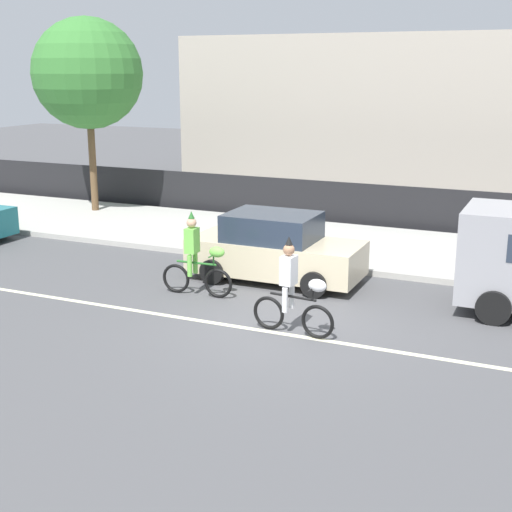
% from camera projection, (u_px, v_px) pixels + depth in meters
% --- Properties ---
extents(ground_plane, '(80.00, 80.00, 0.00)m').
position_uv_depth(ground_plane, '(285.00, 325.00, 14.22)').
color(ground_plane, '#4C4C4F').
extents(road_centre_line, '(36.00, 0.14, 0.01)m').
position_uv_depth(road_centre_line, '(276.00, 333.00, 13.77)').
color(road_centre_line, beige).
rests_on(road_centre_line, ground).
extents(sidewalk_curb, '(60.00, 5.00, 0.15)m').
position_uv_depth(sidewalk_curb, '(371.00, 248.00, 19.94)').
color(sidewalk_curb, '#ADAAA3').
rests_on(sidewalk_curb, ground).
extents(fence_line, '(40.00, 0.08, 1.40)m').
position_uv_depth(fence_line, '(396.00, 208.00, 22.34)').
color(fence_line, black).
rests_on(fence_line, ground).
extents(parade_cyclist_lime, '(1.72, 0.50, 1.92)m').
position_uv_depth(parade_cyclist_lime, '(197.00, 259.00, 15.83)').
color(parade_cyclist_lime, black).
rests_on(parade_cyclist_lime, ground).
extents(parade_cyclist_zebra, '(1.72, 0.50, 1.92)m').
position_uv_depth(parade_cyclist_zebra, '(294.00, 292.00, 13.50)').
color(parade_cyclist_zebra, black).
rests_on(parade_cyclist_zebra, ground).
extents(parked_car_beige, '(4.10, 1.92, 1.64)m').
position_uv_depth(parked_car_beige, '(275.00, 249.00, 16.96)').
color(parked_car_beige, beige).
rests_on(parked_car_beige, ground).
extents(street_tree_near_lamp, '(3.67, 3.67, 6.46)m').
position_uv_depth(street_tree_near_lamp, '(88.00, 74.00, 23.68)').
color(street_tree_near_lamp, brown).
rests_on(street_tree_near_lamp, sidewalk_curb).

